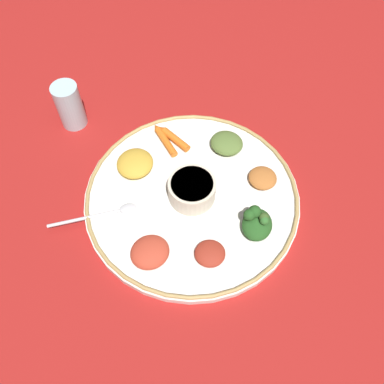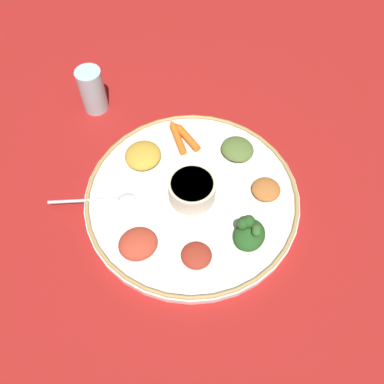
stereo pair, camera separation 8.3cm
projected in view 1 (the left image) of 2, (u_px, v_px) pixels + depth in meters
name	position (u px, v px, depth m)	size (l,w,h in m)	color
ground_plane	(192.00, 200.00, 0.85)	(2.40, 2.40, 0.00)	maroon
platter	(192.00, 198.00, 0.85)	(0.44, 0.44, 0.02)	white
platter_rim	(192.00, 195.00, 0.84)	(0.43, 0.43, 0.01)	tan
center_bowl	(192.00, 189.00, 0.82)	(0.09, 0.09, 0.05)	beige
spoon	(107.00, 213.00, 0.81)	(0.07, 0.17, 0.01)	silver
greens_pile	(257.00, 222.00, 0.79)	(0.09, 0.09, 0.05)	#23511E
carrot_near_spoon	(174.00, 138.00, 0.91)	(0.09, 0.04, 0.02)	orange
carrot_outer	(165.00, 140.00, 0.91)	(0.10, 0.02, 0.02)	orange
mound_collards	(227.00, 143.00, 0.90)	(0.07, 0.07, 0.03)	#567033
mound_beet	(210.00, 253.00, 0.76)	(0.06, 0.06, 0.02)	maroon
mound_chickpea	(263.00, 178.00, 0.85)	(0.06, 0.06, 0.02)	#B2662D
mound_berbere_red	(150.00, 252.00, 0.76)	(0.07, 0.07, 0.03)	#B73D28
mound_lentil_yellow	(135.00, 163.00, 0.87)	(0.08, 0.08, 0.03)	gold
drinking_glass	(70.00, 108.00, 0.93)	(0.06, 0.06, 0.11)	silver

